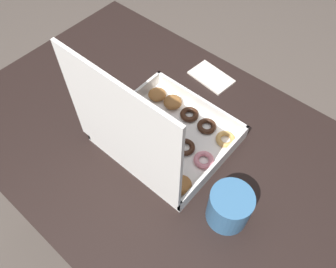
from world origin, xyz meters
TOP-DOWN VIEW (x-y plane):
  - ground_plane at (0.00, 0.00)m, footprint 8.00×8.00m
  - dining_table at (0.00, 0.00)m, footprint 1.09×0.74m
  - donut_box at (-0.03, 0.03)m, footprint 0.31×0.29m
  - coffee_mug at (-0.27, 0.06)m, footprint 0.10×0.10m
  - paper_napkin at (0.02, -0.28)m, footprint 0.14×0.09m

SIDE VIEW (x-z plane):
  - ground_plane at x=0.00m, z-range 0.00..0.00m
  - dining_table at x=0.00m, z-range 0.26..1.00m
  - paper_napkin at x=0.02m, z-range 0.75..0.75m
  - coffee_mug at x=-0.27m, z-range 0.75..0.84m
  - donut_box at x=-0.03m, z-range 0.64..0.98m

